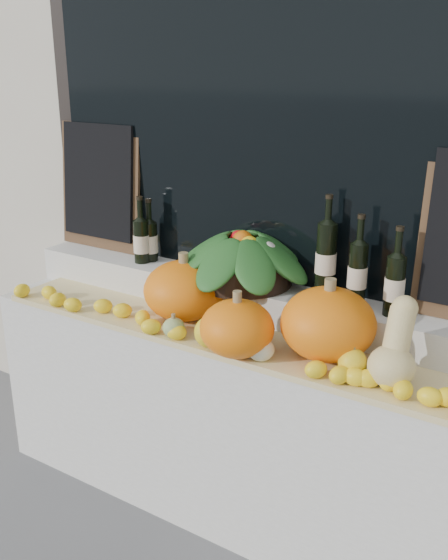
# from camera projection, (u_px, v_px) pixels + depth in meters

# --- Properties ---
(display_sill) EXTENTS (2.30, 0.55, 0.88)m
(display_sill) POSITION_uv_depth(u_px,v_px,m) (233.00, 419.00, 2.77)
(display_sill) COLOR silver
(display_sill) RESTS_ON ground
(rear_tier) EXTENTS (2.30, 0.25, 0.16)m
(rear_tier) POSITION_uv_depth(u_px,v_px,m) (252.00, 300.00, 2.72)
(rear_tier) COLOR silver
(rear_tier) RESTS_ON display_sill
(straw_bedding) EXTENTS (2.10, 0.32, 0.02)m
(straw_bedding) POSITION_uv_depth(u_px,v_px,m) (217.00, 336.00, 2.52)
(straw_bedding) COLOR tan
(straw_bedding) RESTS_ON display_sill
(pumpkin_left) EXTENTS (0.39, 0.39, 0.25)m
(pumpkin_left) POSITION_uv_depth(u_px,v_px,m) (184.00, 290.00, 2.63)
(pumpkin_left) COLOR orange
(pumpkin_left) RESTS_ON straw_bedding
(pumpkin_right) EXTENTS (0.41, 0.41, 0.27)m
(pumpkin_right) POSITION_uv_depth(u_px,v_px,m) (328.00, 324.00, 2.28)
(pumpkin_right) COLOR orange
(pumpkin_right) RESTS_ON straw_bedding
(pumpkin_center) EXTENTS (0.29, 0.29, 0.21)m
(pumpkin_center) POSITION_uv_depth(u_px,v_px,m) (237.00, 328.00, 2.31)
(pumpkin_center) COLOR orange
(pumpkin_center) RESTS_ON straw_bedding
(butternut_squash) EXTENTS (0.16, 0.22, 0.30)m
(butternut_squash) POSITION_uv_depth(u_px,v_px,m) (395.00, 351.00, 2.09)
(butternut_squash) COLOR #DAC280
(butternut_squash) RESTS_ON straw_bedding
(decorative_gourds) EXTENTS (0.82, 0.18, 0.14)m
(decorative_gourds) POSITION_uv_depth(u_px,v_px,m) (246.00, 342.00, 2.32)
(decorative_gourds) COLOR #376D20
(decorative_gourds) RESTS_ON straw_bedding
(lemon_heap) EXTENTS (2.20, 0.16, 0.06)m
(lemon_heap) POSITION_uv_depth(u_px,v_px,m) (202.00, 336.00, 2.42)
(lemon_heap) COLOR yellow
(lemon_heap) RESTS_ON straw_bedding
(produce_bowl) EXTENTS (0.65, 0.65, 0.24)m
(produce_bowl) POSITION_uv_depth(u_px,v_px,m) (243.00, 257.00, 2.66)
(produce_bowl) COLOR black
(produce_bowl) RESTS_ON rear_tier
(wine_bottle_far_left) EXTENTS (0.08, 0.08, 0.32)m
(wine_bottle_far_left) POSITION_uv_depth(u_px,v_px,m) (141.00, 240.00, 2.93)
(wine_bottle_far_left) COLOR black
(wine_bottle_far_left) RESTS_ON rear_tier
(wine_bottle_near_left) EXTENTS (0.08, 0.08, 0.30)m
(wine_bottle_near_left) POSITION_uv_depth(u_px,v_px,m) (150.00, 241.00, 2.96)
(wine_bottle_near_left) COLOR black
(wine_bottle_near_left) RESTS_ON rear_tier
(wine_bottle_tall) EXTENTS (0.08, 0.08, 0.42)m
(wine_bottle_tall) POSITION_uv_depth(u_px,v_px,m) (326.00, 259.00, 2.49)
(wine_bottle_tall) COLOR black
(wine_bottle_tall) RESTS_ON rear_tier
(wine_bottle_near_right) EXTENTS (0.08, 0.08, 0.36)m
(wine_bottle_near_right) POSITION_uv_depth(u_px,v_px,m) (357.00, 273.00, 2.41)
(wine_bottle_near_right) COLOR black
(wine_bottle_near_right) RESTS_ON rear_tier
(wine_bottle_far_right) EXTENTS (0.08, 0.08, 0.34)m
(wine_bottle_far_right) POSITION_uv_depth(u_px,v_px,m) (395.00, 285.00, 2.31)
(wine_bottle_far_right) COLOR black
(wine_bottle_far_right) RESTS_ON rear_tier
(chalkboard_left) EXTENTS (0.50, 0.08, 0.62)m
(chalkboard_left) POSITION_uv_depth(u_px,v_px,m) (99.00, 184.00, 3.10)
(chalkboard_left) COLOR #4C331E
(chalkboard_left) RESTS_ON rear_tier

